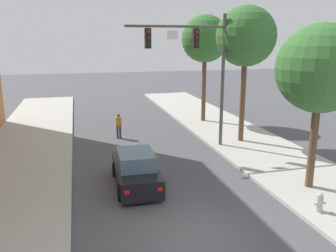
# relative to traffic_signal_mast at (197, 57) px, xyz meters

# --- Properties ---
(ground_plane) EXTENTS (120.00, 120.00, 0.00)m
(ground_plane) POSITION_rel_traffic_signal_mast_xyz_m (-3.04, -9.03, -5.30)
(ground_plane) COLOR #4C4C51
(traffic_signal_mast) EXTENTS (5.66, 0.38, 7.50)m
(traffic_signal_mast) POSITION_rel_traffic_signal_mast_xyz_m (0.00, 0.00, 0.00)
(traffic_signal_mast) COLOR #514C47
(traffic_signal_mast) RESTS_ON sidewalk_right
(car_lead_black) EXTENTS (1.91, 4.28, 1.60)m
(car_lead_black) POSITION_rel_traffic_signal_mast_xyz_m (-4.29, -4.43, -4.58)
(car_lead_black) COLOR black
(car_lead_black) RESTS_ON ground
(pedestrian_crossing_road) EXTENTS (0.36, 0.22, 1.64)m
(pedestrian_crossing_road) POSITION_rel_traffic_signal_mast_xyz_m (-4.09, 3.44, -4.38)
(pedestrian_crossing_road) COLOR #333338
(pedestrian_crossing_road) RESTS_ON ground
(fire_hydrant) EXTENTS (0.48, 0.24, 0.72)m
(fire_hydrant) POSITION_rel_traffic_signal_mast_xyz_m (1.75, -8.73, -4.79)
(fire_hydrant) COLOR #B2B2B7
(fire_hydrant) RESTS_ON sidewalk_right
(street_tree_nearest) EXTENTS (3.55, 3.55, 6.77)m
(street_tree_nearest) POSITION_rel_traffic_signal_mast_xyz_m (2.81, -6.68, -0.17)
(street_tree_nearest) COLOR brown
(street_tree_nearest) RESTS_ON sidewalk_right
(street_tree_second) EXTENTS (3.52, 3.52, 8.06)m
(street_tree_second) POSITION_rel_traffic_signal_mast_xyz_m (3.13, 0.50, 1.11)
(street_tree_second) COLOR brown
(street_tree_second) RESTS_ON sidewalk_right
(street_tree_third) EXTENTS (3.49, 3.49, 7.92)m
(street_tree_third) POSITION_rel_traffic_signal_mast_xyz_m (2.80, 6.33, 0.99)
(street_tree_third) COLOR brown
(street_tree_third) RESTS_ON sidewalk_right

